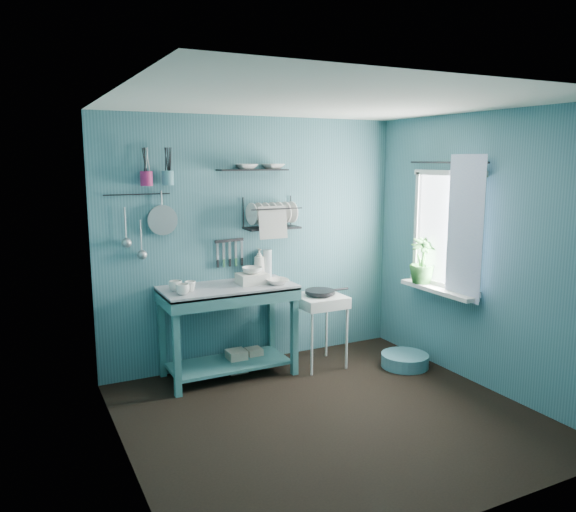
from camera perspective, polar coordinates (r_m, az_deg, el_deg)
name	(u,v)px	position (r m, az deg, el deg)	size (l,w,h in m)	color
floor	(329,416)	(4.80, 4.19, -15.92)	(3.20, 3.20, 0.00)	black
ceiling	(333,102)	(4.34, 4.62, 15.33)	(3.20, 3.20, 0.00)	silver
wall_back	(255,242)	(5.72, -3.38, 1.45)	(3.20, 3.20, 0.00)	#35646D
wall_front	(473,313)	(3.24, 18.24, -5.54)	(3.20, 3.20, 0.00)	#35646D
wall_left	(122,287)	(3.84, -16.54, -3.08)	(3.00, 3.00, 0.00)	#35646D
wall_right	(482,252)	(5.39, 19.12, 0.41)	(3.00, 3.00, 0.00)	#35646D
work_counter	(228,331)	(5.48, -6.09, -7.58)	(1.26, 0.63, 0.89)	#336A6C
mug_left	(183,289)	(5.06, -10.65, -3.36)	(0.12, 0.12, 0.10)	white
mug_mid	(190,286)	(5.18, -9.90, -3.05)	(0.10, 0.10, 0.09)	white
mug_right	(176,286)	(5.21, -11.36, -3.01)	(0.12, 0.12, 0.10)	white
wash_tub	(252,279)	(5.43, -3.64, -2.30)	(0.28, 0.22, 0.10)	silver
tub_bowl	(252,270)	(5.41, -3.65, -1.46)	(0.20, 0.20, 0.06)	white
soap_bottle	(259,263)	(5.67, -2.95, -0.74)	(0.12, 0.12, 0.30)	silver
water_bottle	(267,263)	(5.73, -2.11, -0.71)	(0.09, 0.09, 0.28)	silver
counter_bowl	(277,281)	(5.40, -1.14, -2.60)	(0.22, 0.22, 0.05)	white
hotplate_stand	(320,331)	(5.74, 3.22, -7.57)	(0.46, 0.46, 0.73)	silver
frying_pan	(320,292)	(5.63, 3.26, -3.65)	(0.30, 0.30, 0.04)	black
knife_strip	(229,241)	(5.58, -6.00, 1.57)	(0.32, 0.02, 0.03)	black
dish_rack	(272,213)	(5.62, -1.64, 4.39)	(0.55, 0.24, 0.32)	black
upper_shelf	(253,170)	(5.54, -3.61, 8.72)	(0.70, 0.18, 0.01)	black
shelf_bowl_left	(247,162)	(5.52, -4.23, 9.53)	(0.21, 0.21, 0.05)	white
shelf_bowl_right	(273,164)	(5.63, -1.53, 9.31)	(0.21, 0.21, 0.05)	white
utensil_cup_magenta	(146,179)	(5.25, -14.19, 7.64)	(0.11, 0.11, 0.13)	#A41E57
utensil_cup_teal	(168,178)	(5.29, -12.12, 7.76)	(0.11, 0.11, 0.13)	teal
colander	(163,220)	(5.33, -12.63, 3.58)	(0.28, 0.28, 0.03)	#969A9E
ladle_outer	(125,224)	(5.28, -16.21, 3.15)	(0.01, 0.01, 0.30)	#969A9E
ladle_inner	(141,236)	(5.32, -14.72, 1.96)	(0.01, 0.01, 0.30)	#969A9E
hook_rail	(137,194)	(5.29, -15.07, 6.07)	(0.01, 0.01, 0.60)	black
window_glass	(447,230)	(5.68, 15.86, 2.56)	(1.10, 1.10, 0.00)	white
windowsill	(438,290)	(5.73, 14.96, -3.35)	(0.16, 0.95, 0.04)	silver
curtain	(465,229)	(5.41, 17.52, 2.67)	(1.35, 1.35, 0.00)	white
curtain_rod	(447,162)	(5.61, 15.83, 9.14)	(0.02, 0.02, 1.05)	black
potted_plant	(422,261)	(5.86, 13.50, -0.47)	(0.26, 0.26, 0.46)	#2C6A2A
storage_tin_large	(237,361)	(5.67, -5.25, -10.57)	(0.18, 0.18, 0.22)	tan
storage_tin_small	(254,358)	(5.77, -3.48, -10.29)	(0.15, 0.15, 0.20)	tan
floor_basin	(405,360)	(5.91, 11.78, -10.33)	(0.48, 0.48, 0.13)	teal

